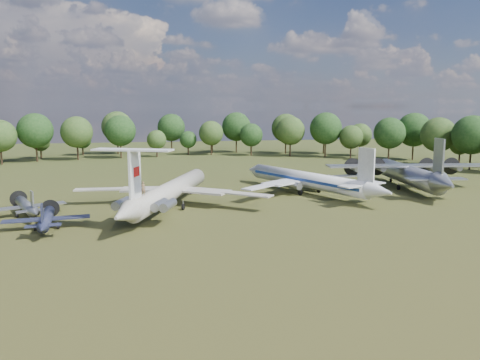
{
  "coord_description": "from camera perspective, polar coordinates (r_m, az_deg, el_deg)",
  "views": [
    {
      "loc": [
        -8.62,
        -78.17,
        16.85
      ],
      "look_at": [
        5.69,
        -4.39,
        5.0
      ],
      "focal_mm": 35.0,
      "sensor_mm": 36.0,
      "label": 1
    }
  ],
  "objects": [
    {
      "name": "person_on_il62",
      "position": [
        67.65,
        -11.74,
        -1.0
      ],
      "size": [
        0.74,
        0.51,
        1.95
      ],
      "primitive_type": "imported",
      "rotation": [
        0.0,
        0.0,
        3.07
      ],
      "color": "olive",
      "rests_on": "il62_airliner"
    },
    {
      "name": "small_prop_northwest",
      "position": [
        79.86,
        -24.57,
        -3.18
      ],
      "size": [
        17.15,
        19.41,
        2.36
      ],
      "primitive_type": null,
      "rotation": [
        0.0,
        0.0,
        0.4
      ],
      "color": "#AAACB2",
      "rests_on": "ground"
    },
    {
      "name": "ground",
      "position": [
        80.43,
        -4.59,
        -3.16
      ],
      "size": [
        300.0,
        300.0,
        0.0
      ],
      "primitive_type": "plane",
      "color": "#224015",
      "rests_on": "ground"
    },
    {
      "name": "small_prop_west",
      "position": [
        70.2,
        -22.51,
        -4.66
      ],
      "size": [
        13.21,
        16.87,
        2.29
      ],
      "primitive_type": null,
      "rotation": [
        0.0,
        0.0,
        0.12
      ],
      "color": "#161C32",
      "rests_on": "ground"
    },
    {
      "name": "il62_airliner",
      "position": [
        79.59,
        -8.39,
        -1.74
      ],
      "size": [
        48.36,
        54.29,
        4.4
      ],
      "primitive_type": null,
      "rotation": [
        0.0,
        0.0,
        -0.37
      ],
      "color": "beige",
      "rests_on": "ground"
    },
    {
      "name": "tu104_jet",
      "position": [
        92.45,
        8.08,
        -0.31
      ],
      "size": [
        46.08,
        51.32,
        4.21
      ],
      "primitive_type": null,
      "rotation": [
        0.0,
        0.0,
        0.43
      ],
      "color": "silver",
      "rests_on": "ground"
    },
    {
      "name": "an12_transport",
      "position": [
        102.2,
        19.82,
        0.32
      ],
      "size": [
        37.69,
        41.07,
        4.89
      ],
      "primitive_type": null,
      "rotation": [
        0.0,
        0.0,
        -0.13
      ],
      "color": "#94969B",
      "rests_on": "ground"
    }
  ]
}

